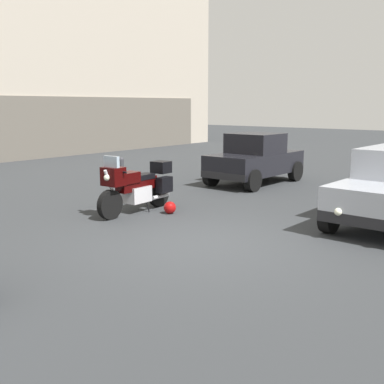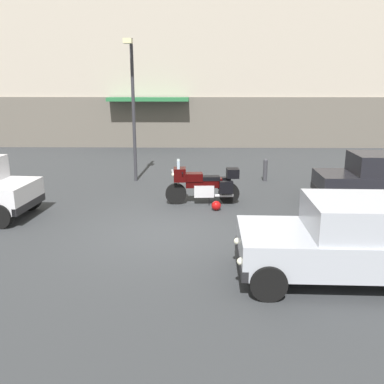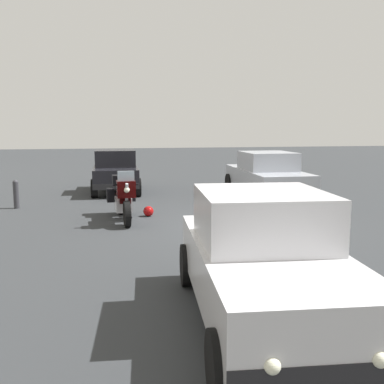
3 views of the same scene
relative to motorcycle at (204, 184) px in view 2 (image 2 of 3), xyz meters
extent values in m
plane|color=#2D3033|center=(-1.06, -2.61, -0.62)|extent=(80.00, 80.00, 0.00)
cube|color=#A89E8E|center=(-1.06, 12.46, 5.16)|extent=(37.27, 2.40, 11.56)
cube|color=#5C564E|center=(-1.06, 11.24, 0.78)|extent=(33.54, 0.12, 2.80)
cube|color=#236638|center=(-2.92, 10.81, 2.08)|extent=(4.40, 1.10, 0.20)
cylinder|color=black|center=(-0.85, -0.04, -0.30)|extent=(0.65, 0.17, 0.64)
cylinder|color=black|center=(0.76, 0.04, -0.30)|extent=(0.65, 0.17, 0.64)
cylinder|color=#B7B7BC|center=(-0.83, -0.04, 0.13)|extent=(0.33, 0.09, 0.68)
cube|color=#B7B7BC|center=(-0.01, 0.00, -0.20)|extent=(0.62, 0.43, 0.36)
cube|color=black|center=(-0.01, 0.00, 0.04)|extent=(1.11, 0.34, 0.28)
cube|color=black|center=(-0.30, -0.01, 0.22)|extent=(0.54, 0.37, 0.24)
cube|color=black|center=(0.19, 0.01, 0.18)|extent=(0.57, 0.33, 0.12)
cube|color=black|center=(-0.73, -0.04, 0.30)|extent=(0.38, 0.46, 0.40)
cube|color=#8C9EAD|center=(-0.77, -0.04, 0.60)|extent=(0.10, 0.40, 0.28)
sphere|color=#EAEACC|center=(-0.91, -0.05, 0.30)|extent=(0.14, 0.14, 0.14)
cylinder|color=black|center=(-0.65, -0.03, 0.40)|extent=(0.07, 0.62, 0.04)
cylinder|color=#B7B7BC|center=(0.60, -0.17, -0.32)|extent=(0.55, 0.12, 0.09)
cube|color=black|center=(0.66, -0.24, -0.04)|extent=(0.41, 0.22, 0.36)
cube|color=black|center=(0.63, 0.31, -0.04)|extent=(0.41, 0.22, 0.36)
cube|color=black|center=(0.86, 0.05, 0.33)|extent=(0.38, 0.42, 0.28)
cylinder|color=black|center=(0.15, -0.17, -0.47)|extent=(0.03, 0.13, 0.29)
sphere|color=#990C0C|center=(0.35, -0.68, -0.48)|extent=(0.28, 0.28, 0.28)
cube|color=black|center=(-4.74, -1.55, -0.20)|extent=(0.27, 1.64, 0.20)
cylinder|color=black|center=(-5.21, -2.29, -0.30)|extent=(0.66, 0.28, 0.64)
cylinder|color=black|center=(-5.07, -0.73, -0.30)|extent=(0.66, 0.28, 0.64)
cube|color=#9EA3AD|center=(2.85, -5.03, 0.02)|extent=(4.55, 1.88, 0.64)
cube|color=#9EA3AD|center=(2.80, -5.03, 0.64)|extent=(1.94, 1.67, 0.60)
cube|color=#8C9EAD|center=(1.90, -5.00, 0.64)|extent=(0.10, 1.50, 0.51)
cube|color=black|center=(0.66, -4.97, -0.20)|extent=(0.17, 1.76, 0.20)
cylinder|color=black|center=(1.03, -5.82, -0.30)|extent=(0.65, 0.24, 0.64)
cylinder|color=black|center=(1.08, -4.14, -0.30)|extent=(0.65, 0.24, 0.64)
sphere|color=silver|center=(0.59, -5.45, -0.08)|extent=(0.14, 0.14, 0.14)
sphere|color=silver|center=(0.62, -4.48, -0.08)|extent=(0.14, 0.14, 0.14)
cube|color=black|center=(5.15, 0.03, 0.02)|extent=(3.44, 1.64, 0.64)
cube|color=black|center=(5.15, 0.03, 0.64)|extent=(1.43, 1.47, 0.60)
cube|color=#8C9EAD|center=(4.50, 0.04, 0.64)|extent=(0.09, 1.33, 0.48)
cube|color=black|center=(3.50, 0.07, -0.20)|extent=(0.16, 1.56, 0.20)
cylinder|color=black|center=(3.91, 0.80, -0.30)|extent=(0.64, 0.23, 0.64)
cylinder|color=black|center=(3.88, -0.68, -0.30)|extent=(0.64, 0.23, 0.64)
cylinder|color=#2D2D33|center=(-2.54, 3.03, 1.92)|extent=(0.12, 0.12, 5.08)
cylinder|color=#2D2D33|center=(-2.54, 2.68, 4.36)|extent=(0.08, 0.70, 0.08)
cube|color=beige|center=(-2.54, 2.33, 4.31)|extent=(0.28, 0.36, 0.16)
cylinder|color=#333338|center=(2.33, 3.05, -0.23)|extent=(0.16, 0.16, 0.78)
sphere|color=#333338|center=(2.33, 3.05, 0.16)|extent=(0.16, 0.16, 0.16)
camera|label=1|loc=(-7.46, -7.64, 1.82)|focal=44.30mm
camera|label=2|loc=(-0.16, -12.29, 3.01)|focal=39.01mm
camera|label=3|loc=(-11.53, 0.52, 1.80)|focal=41.67mm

